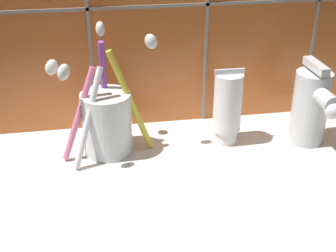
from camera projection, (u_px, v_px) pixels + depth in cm
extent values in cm
cube|color=silver|center=(220.00, 183.00, 65.88)|extent=(73.56, 37.25, 2.00)
cube|color=gray|center=(196.00, 5.00, 71.84)|extent=(83.56, 0.24, 0.50)
cylinder|color=silver|center=(107.00, 123.00, 69.59)|extent=(7.47, 7.47, 9.51)
cylinder|color=yellow|center=(131.00, 101.00, 68.31)|extent=(6.42, 1.05, 15.94)
ellipsoid|color=white|center=(151.00, 41.00, 64.57)|extent=(2.36, 1.35, 2.64)
cylinder|color=purple|center=(105.00, 92.00, 70.08)|extent=(0.99, 3.33, 16.60)
ellipsoid|color=white|center=(100.00, 29.00, 66.92)|extent=(1.35, 2.03, 2.42)
cylinder|color=pink|center=(79.00, 114.00, 67.09)|extent=(6.12, 2.88, 13.69)
ellipsoid|color=white|center=(52.00, 67.00, 62.18)|extent=(2.68, 2.01, 2.67)
cylinder|color=white|center=(88.00, 118.00, 65.57)|extent=(5.63, 4.86, 14.03)
ellipsoid|color=white|center=(64.00, 72.00, 59.70)|extent=(2.68, 2.53, 2.68)
cylinder|color=white|center=(226.00, 135.00, 74.07)|extent=(3.68, 3.68, 2.05)
cylinder|color=white|center=(228.00, 103.00, 71.41)|extent=(4.33, 4.33, 9.32)
cube|color=silver|center=(230.00, 72.00, 69.04)|extent=(4.55, 0.36, 0.80)
cylinder|color=silver|center=(310.00, 108.00, 72.02)|extent=(5.52, 5.52, 11.54)
cylinder|color=silver|center=(323.00, 97.00, 67.81)|extent=(2.64, 6.29, 2.48)
sphere|color=silver|center=(332.00, 111.00, 65.49)|extent=(2.32, 2.32, 2.32)
cube|color=silver|center=(316.00, 66.00, 68.85)|extent=(1.55, 6.03, 1.20)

